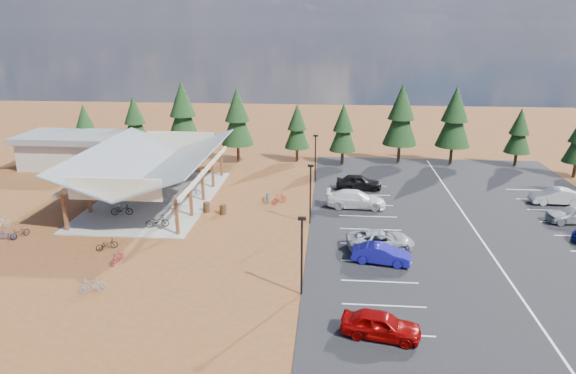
{
  "coord_description": "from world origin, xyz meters",
  "views": [
    {
      "loc": [
        6.6,
        -38.42,
        16.02
      ],
      "look_at": [
        2.89,
        4.87,
        2.27
      ],
      "focal_mm": 32.0,
      "sensor_mm": 36.0,
      "label": 1
    }
  ],
  "objects_px": {
    "bike_10": "(7,235)",
    "car_0": "(381,325)",
    "bike_3": "(147,172)",
    "bike_14": "(267,196)",
    "lamp_post_2": "(315,155)",
    "bike_4": "(157,222)",
    "lamp_post_1": "(310,190)",
    "bike_9": "(1,223)",
    "bike_0": "(122,210)",
    "bike_5": "(171,200)",
    "trash_bin_1": "(207,207)",
    "outbuilding": "(70,150)",
    "bike_7": "(186,172)",
    "bike_12": "(107,244)",
    "bike_pavilion": "(153,161)",
    "car_4": "(359,182)",
    "trash_bin_0": "(223,209)",
    "bike_6": "(192,191)",
    "car_9": "(555,196)",
    "bike_15": "(279,199)",
    "car_1": "(381,254)",
    "car_8": "(575,214)",
    "bike_11": "(117,257)",
    "lamp_post_0": "(302,250)",
    "bike_13": "(92,285)",
    "car_3": "(356,199)",
    "bike_1": "(122,208)",
    "car_2": "(380,240)",
    "bike_2": "(149,191)"
  },
  "relations": [
    {
      "from": "bike_9",
      "to": "car_9",
      "type": "distance_m",
      "value": 48.92
    },
    {
      "from": "trash_bin_0",
      "to": "bike_7",
      "type": "relative_size",
      "value": 0.61
    },
    {
      "from": "lamp_post_1",
      "to": "bike_15",
      "type": "distance_m",
      "value": 6.19
    },
    {
      "from": "bike_1",
      "to": "car_8",
      "type": "relative_size",
      "value": 0.38
    },
    {
      "from": "bike_6",
      "to": "car_8",
      "type": "height_order",
      "value": "car_8"
    },
    {
      "from": "outbuilding",
      "to": "bike_4",
      "type": "distance_m",
      "value": 24.6
    },
    {
      "from": "lamp_post_0",
      "to": "car_0",
      "type": "relative_size",
      "value": 1.21
    },
    {
      "from": "lamp_post_1",
      "to": "bike_4",
      "type": "relative_size",
      "value": 2.71
    },
    {
      "from": "bike_pavilion",
      "to": "bike_1",
      "type": "bearing_deg",
      "value": -111.72
    },
    {
      "from": "bike_5",
      "to": "trash_bin_1",
      "type": "bearing_deg",
      "value": -93.46
    },
    {
      "from": "bike_11",
      "to": "car_8",
      "type": "height_order",
      "value": "car_8"
    },
    {
      "from": "bike_9",
      "to": "bike_14",
      "type": "relative_size",
      "value": 0.87
    },
    {
      "from": "bike_1",
      "to": "lamp_post_1",
      "type": "bearing_deg",
      "value": -77.23
    },
    {
      "from": "bike_2",
      "to": "car_3",
      "type": "height_order",
      "value": "car_3"
    },
    {
      "from": "car_2",
      "to": "bike_pavilion",
      "type": "bearing_deg",
      "value": 56.68
    },
    {
      "from": "bike_4",
      "to": "car_3",
      "type": "relative_size",
      "value": 0.35
    },
    {
      "from": "bike_12",
      "to": "car_4",
      "type": "xyz_separation_m",
      "value": [
        19.39,
        16.29,
        0.4
      ]
    },
    {
      "from": "bike_3",
      "to": "bike_12",
      "type": "xyz_separation_m",
      "value": [
        3.61,
        -18.79,
        -0.18
      ]
    },
    {
      "from": "bike_pavilion",
      "to": "bike_13",
      "type": "relative_size",
      "value": 11.62
    },
    {
      "from": "car_0",
      "to": "car_8",
      "type": "distance_m",
      "value": 25.44
    },
    {
      "from": "lamp_post_2",
      "to": "car_1",
      "type": "xyz_separation_m",
      "value": [
        5.31,
        -19.19,
        -2.26
      ]
    },
    {
      "from": "bike_10",
      "to": "car_0",
      "type": "bearing_deg",
      "value": 75.91
    },
    {
      "from": "bike_13",
      "to": "bike_4",
      "type": "bearing_deg",
      "value": 156.9
    },
    {
      "from": "bike_5",
      "to": "car_9",
      "type": "distance_m",
      "value": 35.73
    },
    {
      "from": "bike_10",
      "to": "car_0",
      "type": "height_order",
      "value": "car_0"
    },
    {
      "from": "bike_pavilion",
      "to": "bike_4",
      "type": "bearing_deg",
      "value": -70.61
    },
    {
      "from": "car_0",
      "to": "car_9",
      "type": "distance_m",
      "value": 29.31
    },
    {
      "from": "outbuilding",
      "to": "car_4",
      "type": "xyz_separation_m",
      "value": [
        33.52,
        -6.31,
        -1.21
      ]
    },
    {
      "from": "lamp_post_2",
      "to": "bike_4",
      "type": "height_order",
      "value": "lamp_post_2"
    },
    {
      "from": "lamp_post_1",
      "to": "bike_9",
      "type": "height_order",
      "value": "lamp_post_1"
    },
    {
      "from": "bike_pavilion",
      "to": "bike_15",
      "type": "distance_m",
      "value": 12.34
    },
    {
      "from": "bike_15",
      "to": "bike_6",
      "type": "bearing_deg",
      "value": 36.98
    },
    {
      "from": "lamp_post_2",
      "to": "outbuilding",
      "type": "bearing_deg",
      "value": 172.15
    },
    {
      "from": "bike_1",
      "to": "bike_15",
      "type": "distance_m",
      "value": 14.16
    },
    {
      "from": "bike_9",
      "to": "bike_13",
      "type": "height_order",
      "value": "bike_13"
    },
    {
      "from": "bike_0",
      "to": "bike_3",
      "type": "height_order",
      "value": "same"
    },
    {
      "from": "bike_9",
      "to": "car_2",
      "type": "xyz_separation_m",
      "value": [
        30.71,
        -1.39,
        0.25
      ]
    },
    {
      "from": "bike_14",
      "to": "car_3",
      "type": "height_order",
      "value": "car_3"
    },
    {
      "from": "bike_7",
      "to": "bike_12",
      "type": "bearing_deg",
      "value": 159.73
    },
    {
      "from": "bike_12",
      "to": "bike_6",
      "type": "bearing_deg",
      "value": -50.15
    },
    {
      "from": "bike_4",
      "to": "car_0",
      "type": "xyz_separation_m",
      "value": [
        16.98,
        -14.07,
        0.17
      ]
    },
    {
      "from": "bike_1",
      "to": "car_8",
      "type": "xyz_separation_m",
      "value": [
        38.95,
        1.21,
        0.2
      ]
    },
    {
      "from": "outbuilding",
      "to": "bike_11",
      "type": "relative_size",
      "value": 7.3
    },
    {
      "from": "lamp_post_1",
      "to": "trash_bin_0",
      "type": "height_order",
      "value": "lamp_post_1"
    },
    {
      "from": "lamp_post_2",
      "to": "bike_3",
      "type": "relative_size",
      "value": 3.13
    },
    {
      "from": "car_9",
      "to": "bike_15",
      "type": "bearing_deg",
      "value": -84.91
    },
    {
      "from": "bike_3",
      "to": "bike_14",
      "type": "height_order",
      "value": "bike_3"
    },
    {
      "from": "lamp_post_1",
      "to": "car_0",
      "type": "bearing_deg",
      "value": -74.51
    },
    {
      "from": "lamp_post_1",
      "to": "bike_6",
      "type": "distance_m",
      "value": 13.59
    },
    {
      "from": "lamp_post_2",
      "to": "car_1",
      "type": "distance_m",
      "value": 20.04
    }
  ]
}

